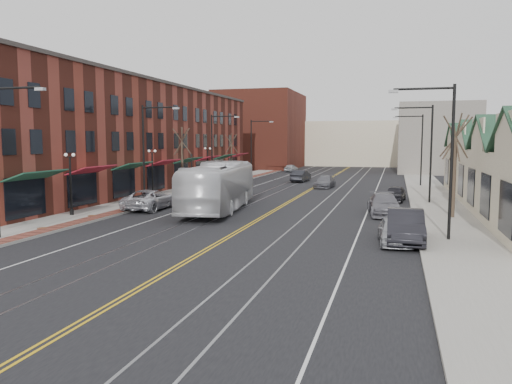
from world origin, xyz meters
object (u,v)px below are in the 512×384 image
Objects in this scene: transit_bus at (219,187)px; parked_car_d at (395,194)px; parked_car_c at (384,205)px; parked_car_a at (395,231)px; parked_suv at (150,200)px; parked_car_b at (405,226)px.

transit_bus is 15.91m from parked_car_d.
parked_car_c is (12.06, 0.93, -1.06)m from transit_bus.
transit_bus reaches higher than parked_car_d.
parked_car_d is (-0.04, 18.47, -0.02)m from parked_car_a.
parked_suv is 1.06× the size of parked_car_b.
parked_suv is 19.84m from parked_car_a.
transit_bus is 3.22× the size of parked_car_a.
transit_bus is at bearing -172.00° from parked_suv.
parked_car_a is 0.77× the size of parked_car_c.
parked_car_d is at bearing 78.32° from parked_car_c.
parked_car_d is at bearing -152.36° from parked_suv.
parked_car_b is (18.60, -7.56, 0.09)m from parked_suv.
transit_bus is 15.76m from parked_car_a.
parked_car_b is (0.51, 0.57, 0.17)m from parked_car_a.
parked_car_a is 18.47m from parked_car_d.
parked_car_b is (13.34, -8.51, -0.96)m from transit_bus.
parked_car_d is (12.79, 9.39, -1.15)m from transit_bus.
parked_car_b is 1.32× the size of parked_car_d.
parked_car_c is at bearing -88.38° from parked_car_d.
parked_car_d is (-0.55, 17.90, -0.19)m from parked_car_b.
parked_suv is 20.80m from parked_car_d.
parked_car_b is at bearing 155.70° from parked_suv.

